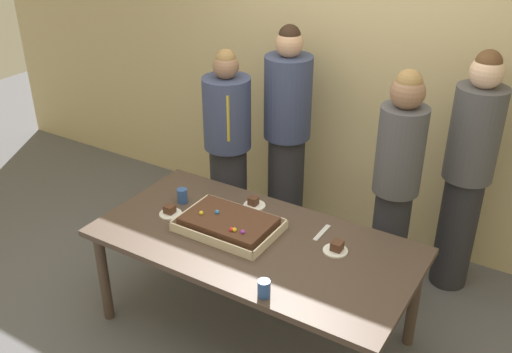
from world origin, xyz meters
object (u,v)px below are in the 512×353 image
object	(u,v)px
plated_slice_near_left	(254,203)
person_striped_tie_right	(228,149)
drink_cup_middle	(182,196)
person_serving_front	(287,134)
plated_slice_near_right	(170,212)
person_far_right_suit	(396,184)
cake_server_utensil	(322,233)
drink_cup_nearest	(264,289)
person_green_shirt_behind	(468,171)
sheet_cake	(229,224)
plated_slice_far_left	(336,248)
party_table	(254,249)

from	to	relation	value
plated_slice_near_left	person_striped_tie_right	world-z (taller)	person_striped_tie_right
drink_cup_middle	person_serving_front	world-z (taller)	person_serving_front
plated_slice_near_left	plated_slice_near_right	size ratio (longest dim) A/B	1.00
person_serving_front	person_far_right_suit	size ratio (longest dim) A/B	1.05
drink_cup_middle	cake_server_utensil	size ratio (longest dim) A/B	0.50
drink_cup_nearest	person_serving_front	size ratio (longest dim) A/B	0.06
drink_cup_middle	person_green_shirt_behind	bearing A→B (deg)	33.64
sheet_cake	person_green_shirt_behind	xyz separation A→B (m)	(1.16, 1.20, 0.16)
person_green_shirt_behind	person_far_right_suit	bearing A→B (deg)	-0.85
drink_cup_middle	person_far_right_suit	bearing A→B (deg)	29.50
plated_slice_far_left	person_far_right_suit	xyz separation A→B (m)	(0.11, 0.69, 0.15)
party_table	sheet_cake	size ratio (longest dim) A/B	3.20
party_table	plated_slice_near_right	xyz separation A→B (m)	(-0.63, -0.04, 0.09)
sheet_cake	person_striped_tie_right	world-z (taller)	person_striped_tie_right
plated_slice_near_left	plated_slice_far_left	bearing A→B (deg)	-15.44
sheet_cake	plated_slice_far_left	bearing A→B (deg)	11.43
person_striped_tie_right	party_table	bearing A→B (deg)	8.05
plated_slice_near_right	person_striped_tie_right	xyz separation A→B (m)	(-0.12, 0.86, 0.08)
plated_slice_near_right	drink_cup_middle	size ratio (longest dim) A/B	1.50
person_striped_tie_right	person_far_right_suit	world-z (taller)	person_far_right_suit
party_table	cake_server_utensil	world-z (taller)	cake_server_utensil
drink_cup_nearest	person_green_shirt_behind	world-z (taller)	person_green_shirt_behind
drink_cup_middle	plated_slice_far_left	bearing A→B (deg)	1.01
drink_cup_nearest	sheet_cake	bearing A→B (deg)	139.88
plated_slice_near_left	plated_slice_near_right	world-z (taller)	plated_slice_near_left
cake_server_utensil	person_striped_tie_right	world-z (taller)	person_striped_tie_right
plated_slice_near_right	party_table	bearing A→B (deg)	3.54
person_green_shirt_behind	person_far_right_suit	world-z (taller)	person_green_shirt_behind
plated_slice_near_left	cake_server_utensil	bearing A→B (deg)	-6.58
sheet_cake	plated_slice_near_left	distance (m)	0.33
party_table	sheet_cake	distance (m)	0.23
party_table	plated_slice_far_left	world-z (taller)	plated_slice_far_left
drink_cup_nearest	plated_slice_far_left	bearing A→B (deg)	75.02
plated_slice_near_left	plated_slice_near_right	distance (m)	0.56
person_far_right_suit	drink_cup_middle	bearing A→B (deg)	-16.76
drink_cup_nearest	cake_server_utensil	xyz separation A→B (m)	(-0.00, 0.71, -0.05)
plated_slice_near_right	drink_cup_nearest	xyz separation A→B (m)	(0.96, -0.39, 0.03)
drink_cup_middle	cake_server_utensil	distance (m)	1.00
person_green_shirt_behind	person_far_right_suit	xyz separation A→B (m)	(-0.37, -0.37, -0.03)
person_far_right_suit	plated_slice_near_left	bearing A→B (deg)	-14.71
sheet_cake	plated_slice_near_left	xyz separation A→B (m)	(-0.02, 0.33, -0.02)
plated_slice_near_left	person_striped_tie_right	xyz separation A→B (m)	(-0.53, 0.48, 0.08)
party_table	plated_slice_near_left	size ratio (longest dim) A/B	13.34
party_table	drink_cup_middle	bearing A→B (deg)	168.83
person_green_shirt_behind	person_far_right_suit	distance (m)	0.53
drink_cup_nearest	person_striped_tie_right	bearing A→B (deg)	130.74
sheet_cake	drink_cup_middle	bearing A→B (deg)	165.75
plated_slice_far_left	person_green_shirt_behind	bearing A→B (deg)	65.61
person_green_shirt_behind	person_striped_tie_right	world-z (taller)	person_green_shirt_behind
cake_server_utensil	person_striped_tie_right	bearing A→B (deg)	153.36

